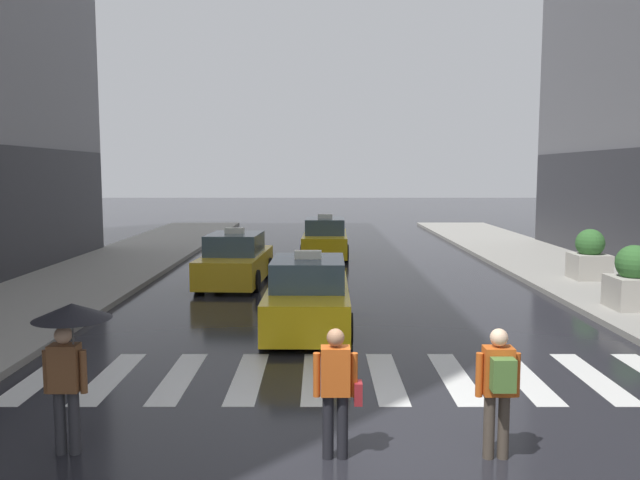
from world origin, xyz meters
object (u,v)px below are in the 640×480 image
object	(u,v)px
pedestrian_with_umbrella	(67,337)
pedestrian_with_handbag	(334,386)
pedestrian_with_backpack	(496,383)
planter_mid_block	(587,256)
taxi_lead	(306,297)
taxi_second	(233,261)
taxi_third	(323,239)
planter_near_corner	(631,280)

from	to	relation	value
pedestrian_with_umbrella	pedestrian_with_handbag	world-z (taller)	pedestrian_with_umbrella
pedestrian_with_backpack	planter_mid_block	bearing A→B (deg)	62.85
taxi_lead	pedestrian_with_handbag	xyz separation A→B (m)	(0.47, -6.60, 0.21)
pedestrian_with_backpack	planter_mid_block	world-z (taller)	planter_mid_block
taxi_second	taxi_third	distance (m)	7.14
taxi_lead	planter_near_corner	size ratio (longest dim) A/B	2.85
planter_mid_block	pedestrian_with_handbag	bearing A→B (deg)	-123.97
taxi_third	planter_mid_block	bearing A→B (deg)	-37.60
taxi_second	planter_near_corner	bearing A→B (deg)	-22.57
taxi_lead	planter_near_corner	bearing A→B (deg)	10.14
pedestrian_with_umbrella	planter_mid_block	size ratio (longest dim) A/B	1.21
taxi_lead	pedestrian_with_umbrella	distance (m)	7.11
taxi_second	taxi_third	size ratio (longest dim) A/B	1.01
pedestrian_with_handbag	pedestrian_with_backpack	bearing A→B (deg)	-1.00
taxi_lead	planter_mid_block	size ratio (longest dim) A/B	2.85
pedestrian_with_umbrella	pedestrian_with_backpack	world-z (taller)	pedestrian_with_umbrella
pedestrian_with_handbag	planter_mid_block	distance (m)	15.04
pedestrian_with_backpack	pedestrian_with_handbag	bearing A→B (deg)	179.00
taxi_lead	taxi_second	bearing A→B (deg)	112.65
pedestrian_with_backpack	planter_near_corner	world-z (taller)	planter_near_corner
pedestrian_with_umbrella	pedestrian_with_backpack	bearing A→B (deg)	-1.74
pedestrian_with_umbrella	planter_near_corner	xyz separation A→B (m)	(10.95, 7.92, -0.64)
planter_near_corner	pedestrian_with_umbrella	bearing A→B (deg)	-144.12
pedestrian_with_backpack	planter_mid_block	xyz separation A→B (m)	(6.42, 12.51, -0.10)
pedestrian_with_handbag	planter_near_corner	bearing A→B (deg)	46.53
taxi_second	planter_mid_block	bearing A→B (deg)	0.29
taxi_lead	pedestrian_with_backpack	bearing A→B (deg)	-69.65
planter_near_corner	pedestrian_with_handbag	bearing A→B (deg)	-133.47
taxi_second	planter_near_corner	world-z (taller)	taxi_second
taxi_second	planter_mid_block	world-z (taller)	taxi_second
taxi_second	taxi_third	xyz separation A→B (m)	(2.91, 6.52, 0.00)
pedestrian_with_handbag	planter_near_corner	size ratio (longest dim) A/B	1.03
taxi_lead	planter_mid_block	bearing A→B (deg)	33.52
pedestrian_with_umbrella	pedestrian_with_backpack	size ratio (longest dim) A/B	1.18
taxi_lead	taxi_second	xyz separation A→B (m)	(-2.43, 5.82, 0.00)
planter_mid_block	pedestrian_with_umbrella	bearing A→B (deg)	-133.52
taxi_third	planter_near_corner	distance (m)	13.30
planter_near_corner	planter_mid_block	distance (m)	4.50
taxi_second	pedestrian_with_umbrella	distance (m)	12.33
taxi_lead	pedestrian_with_backpack	distance (m)	7.08
taxi_second	taxi_third	world-z (taller)	same
pedestrian_with_umbrella	pedestrian_with_handbag	bearing A→B (deg)	-2.18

